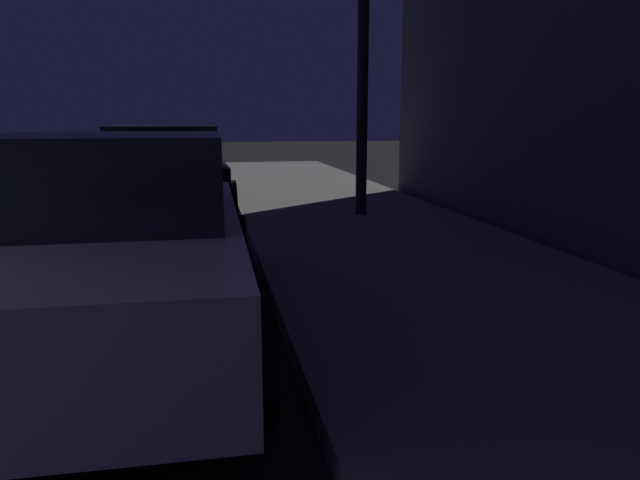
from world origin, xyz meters
TOP-DOWN VIEW (x-y plane):
  - car_white at (2.85, 2.67)m, footprint 1.99×4.07m
  - car_black at (2.85, 8.43)m, footprint 2.17×4.24m

SIDE VIEW (x-z plane):
  - car_white at x=2.85m, z-range -0.02..1.41m
  - car_black at x=2.85m, z-range 0.00..1.43m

